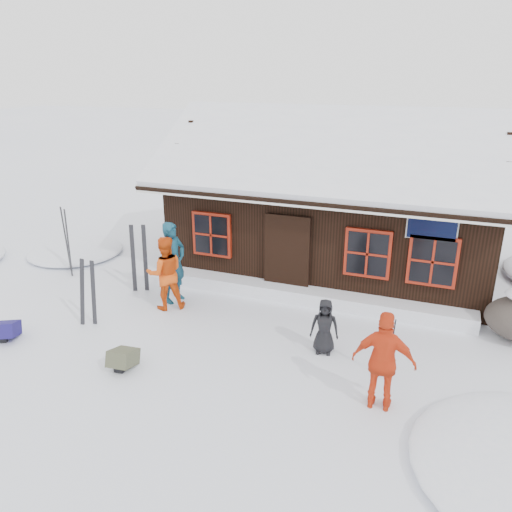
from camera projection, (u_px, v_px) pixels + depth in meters
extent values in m
plane|color=white|center=(211.00, 334.00, 10.55)|extent=(120.00, 120.00, 0.00)
cube|color=black|center=(335.00, 222.00, 13.99)|extent=(8.00, 5.00, 2.50)
cube|color=black|center=(327.00, 154.00, 11.97)|extent=(8.90, 3.14, 1.88)
cube|color=black|center=(350.00, 140.00, 14.55)|extent=(8.90, 3.14, 1.88)
cube|color=white|center=(327.00, 148.00, 11.92)|extent=(8.72, 3.07, 1.86)
cube|color=white|center=(351.00, 135.00, 14.50)|extent=(8.72, 3.07, 1.86)
cube|color=white|center=(342.00, 112.00, 12.96)|extent=(8.81, 0.22, 0.14)
cube|color=silver|center=(309.00, 204.00, 10.98)|extent=(8.90, 0.10, 0.20)
cube|color=black|center=(287.00, 257.00, 12.04)|extent=(1.00, 0.10, 2.00)
cube|color=black|center=(432.00, 226.00, 10.54)|extent=(1.00, 0.06, 0.60)
cube|color=maroon|center=(212.00, 234.00, 12.58)|extent=(1.04, 0.10, 1.14)
cube|color=black|center=(211.00, 235.00, 12.55)|extent=(0.90, 0.04, 1.00)
cube|color=maroon|center=(368.00, 253.00, 11.27)|extent=(1.04, 0.10, 1.14)
cube|color=black|center=(367.00, 254.00, 11.24)|extent=(0.90, 0.04, 1.00)
cube|color=maroon|center=(433.00, 261.00, 10.80)|extent=(1.04, 0.10, 1.14)
cube|color=black|center=(433.00, 262.00, 10.77)|extent=(0.90, 0.04, 1.00)
cube|color=white|center=(308.00, 295.00, 11.95)|extent=(7.60, 0.60, 0.35)
ellipsoid|color=white|center=(76.00, 254.00, 15.19)|extent=(2.80, 2.80, 0.34)
imported|color=navy|center=(173.00, 262.00, 11.76)|extent=(0.64, 0.81, 1.96)
imported|color=#DE4C0F|center=(165.00, 273.00, 11.42)|extent=(1.08, 1.04, 1.75)
imported|color=red|center=(384.00, 362.00, 7.95)|extent=(1.02, 0.44, 1.73)
imported|color=black|center=(325.00, 326.00, 9.68)|extent=(0.60, 0.44, 1.13)
cube|color=black|center=(82.00, 293.00, 10.71)|extent=(0.22, 0.14, 1.58)
cube|color=black|center=(93.00, 294.00, 10.67)|extent=(0.25, 0.08, 1.58)
cube|color=black|center=(66.00, 241.00, 13.55)|extent=(0.19, 0.11, 1.89)
cube|color=black|center=(68.00, 244.00, 13.30)|extent=(0.14, 0.17, 1.89)
cube|color=black|center=(133.00, 259.00, 12.34)|extent=(0.13, 0.10, 1.79)
cube|color=black|center=(145.00, 259.00, 12.36)|extent=(0.14, 0.07, 1.79)
cylinder|color=black|center=(383.00, 348.00, 8.90)|extent=(0.09, 0.11, 1.23)
cylinder|color=black|center=(391.00, 349.00, 8.86)|extent=(0.09, 0.11, 1.23)
cube|color=#1A1457|center=(7.00, 333.00, 10.29)|extent=(0.63, 0.68, 0.30)
cube|color=#484A35|center=(123.00, 361.00, 9.28)|extent=(0.47, 0.59, 0.30)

